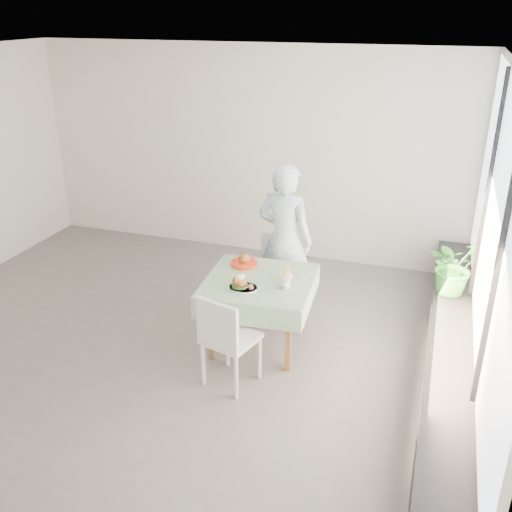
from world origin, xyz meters
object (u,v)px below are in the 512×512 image
(diner, at_px, (285,240))
(chair_near, at_px, (230,356))
(potted_plant, at_px, (454,266))
(chair_far, at_px, (276,285))
(cafe_table, at_px, (259,305))
(juice_cup_orange, at_px, (287,275))
(main_dish, at_px, (241,284))

(diner, bearing_deg, chair_near, 95.24)
(chair_near, bearing_deg, potted_plant, 39.27)
(chair_far, height_order, diner, diner)
(cafe_table, xyz_separation_m, juice_cup_orange, (0.27, 0.07, 0.34))
(chair_near, xyz_separation_m, main_dish, (-0.06, 0.47, 0.51))
(cafe_table, distance_m, diner, 0.89)
(cafe_table, xyz_separation_m, diner, (0.03, 0.79, 0.40))
(cafe_table, xyz_separation_m, chair_far, (-0.08, 0.86, -0.20))
(chair_far, bearing_deg, chair_near, -88.69)
(main_dish, height_order, juice_cup_orange, juice_cup_orange)
(cafe_table, relative_size, juice_cup_orange, 4.25)
(chair_far, relative_size, juice_cup_orange, 3.20)
(cafe_table, relative_size, main_dish, 3.86)
(chair_far, bearing_deg, juice_cup_orange, -66.26)
(main_dish, xyz_separation_m, juice_cup_orange, (0.37, 0.30, 0.01))
(chair_far, relative_size, main_dish, 2.91)
(potted_plant, bearing_deg, cafe_table, -155.73)
(diner, relative_size, potted_plant, 2.89)
(main_dish, distance_m, juice_cup_orange, 0.48)
(juice_cup_orange, xyz_separation_m, potted_plant, (1.55, 0.75, -0.00))
(chair_near, distance_m, diner, 1.61)
(cafe_table, height_order, main_dish, main_dish)
(diner, height_order, potted_plant, diner)
(main_dish, bearing_deg, chair_near, -83.07)
(chair_far, xyz_separation_m, diner, (0.11, -0.07, 0.61))
(diner, distance_m, juice_cup_orange, 0.77)
(chair_near, relative_size, diner, 0.53)
(juice_cup_orange, bearing_deg, main_dish, -141.08)
(potted_plant, bearing_deg, juice_cup_orange, -154.08)
(diner, bearing_deg, main_dish, 90.72)
(cafe_table, bearing_deg, diner, 87.62)
(potted_plant, bearing_deg, main_dish, -151.27)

